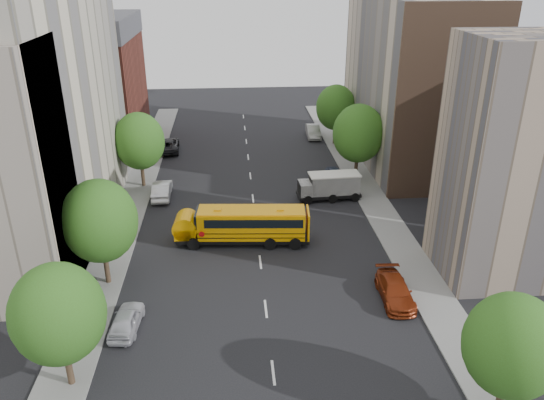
{
  "coord_description": "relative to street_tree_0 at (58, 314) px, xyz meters",
  "views": [
    {
      "loc": [
        -1.91,
        -37.0,
        21.01
      ],
      "look_at": [
        1.22,
        2.0,
        3.39
      ],
      "focal_mm": 35.0,
      "sensor_mm": 36.0,
      "label": 1
    }
  ],
  "objects": [
    {
      "name": "parked_car_3",
      "position": [
        19.8,
        6.38,
        -3.93
      ],
      "size": [
        2.15,
        4.97,
        1.43
      ],
      "primitive_type": "imported",
      "rotation": [
        0.0,
        0.0,
        -0.03
      ],
      "color": "maroon",
      "rests_on": "ground"
    },
    {
      "name": "building_right_far",
      "position": [
        29.0,
        34.0,
        4.36
      ],
      "size": [
        10.0,
        22.0,
        18.0
      ],
      "primitive_type": "cube",
      "color": "beige",
      "rests_on": "ground"
    },
    {
      "name": "safari_truck",
      "position": [
        18.35,
        23.37,
        -3.28
      ],
      "size": [
        6.14,
        2.57,
        2.57
      ],
      "rotation": [
        0.0,
        0.0,
        0.06
      ],
      "color": "black",
      "rests_on": "ground"
    },
    {
      "name": "street_tree_3",
      "position": [
        22.0,
        -4.0,
        -0.19
      ],
      "size": [
        4.61,
        4.61,
        7.11
      ],
      "color": "#38281C",
      "rests_on": "ground"
    },
    {
      "name": "street_tree_1",
      "position": [
        0.0,
        10.0,
        0.31
      ],
      "size": [
        5.12,
        5.12,
        7.9
      ],
      "color": "#38281C",
      "rests_on": "ground"
    },
    {
      "name": "ground",
      "position": [
        11.0,
        14.0,
        -4.64
      ],
      "size": [
        120.0,
        120.0,
        0.0
      ],
      "primitive_type": "plane",
      "color": "black",
      "rests_on": "ground"
    },
    {
      "name": "sidewalk_right",
      "position": [
        22.5,
        19.0,
        -4.58
      ],
      "size": [
        3.0,
        80.0,
        0.12
      ],
      "primitive_type": "cube",
      "color": "slate",
      "rests_on": "ground"
    },
    {
      "name": "school_bus",
      "position": [
        9.71,
        15.33,
        -2.96
      ],
      "size": [
        10.83,
        3.31,
        3.01
      ],
      "rotation": [
        0.0,
        0.0,
        -0.08
      ],
      "color": "black",
      "rests_on": "ground"
    },
    {
      "name": "sidewalk_left",
      "position": [
        -0.5,
        19.0,
        -4.58
      ],
      "size": [
        3.0,
        80.0,
        0.12
      ],
      "primitive_type": "cube",
      "color": "slate",
      "rests_on": "ground"
    },
    {
      "name": "parked_car_0",
      "position": [
        2.2,
        4.6,
        -3.95
      ],
      "size": [
        1.95,
        4.17,
        1.38
      ],
      "primitive_type": "imported",
      "rotation": [
        0.0,
        0.0,
        3.06
      ],
      "color": "silver",
      "rests_on": "ground"
    },
    {
      "name": "street_tree_0",
      "position": [
        0.0,
        0.0,
        0.0
      ],
      "size": [
        4.8,
        4.8,
        7.41
      ],
      "color": "#38281C",
      "rests_on": "ground"
    },
    {
      "name": "street_tree_5",
      "position": [
        22.0,
        40.0,
        0.06
      ],
      "size": [
        4.86,
        4.86,
        7.51
      ],
      "color": "#38281C",
      "rests_on": "ground"
    },
    {
      "name": "parked_car_2",
      "position": [
        1.4,
        39.02,
        -3.86
      ],
      "size": [
        2.91,
        5.78,
        1.57
      ],
      "primitive_type": "imported",
      "rotation": [
        0.0,
        0.0,
        3.2
      ],
      "color": "black",
      "rests_on": "ground"
    },
    {
      "name": "building_left_cream",
      "position": [
        -7.0,
        20.0,
        5.36
      ],
      "size": [
        10.0,
        26.0,
        20.0
      ],
      "primitive_type": "cube",
      "color": "beige",
      "rests_on": "ground"
    },
    {
      "name": "parked_car_1",
      "position": [
        2.2,
        25.02,
        -3.86
      ],
      "size": [
        1.75,
        4.78,
        1.56
      ],
      "primitive_type": "imported",
      "rotation": [
        0.0,
        0.0,
        3.16
      ],
      "color": "silver",
      "rests_on": "ground"
    },
    {
      "name": "building_right_sidewall",
      "position": [
        29.0,
        23.0,
        4.36
      ],
      "size": [
        10.1,
        0.3,
        18.0
      ],
      "primitive_type": "cube",
      "color": "brown",
      "rests_on": "ground"
    },
    {
      "name": "street_tree_4",
      "position": [
        22.0,
        28.0,
        0.43
      ],
      "size": [
        5.25,
        5.25,
        8.1
      ],
      "color": "#38281C",
      "rests_on": "ground"
    },
    {
      "name": "building_right_near",
      "position": [
        29.0,
        9.5,
        3.86
      ],
      "size": [
        10.0,
        7.0,
        17.0
      ],
      "primitive_type": "cube",
      "color": "tan",
      "rests_on": "ground"
    },
    {
      "name": "building_left_redbrick",
      "position": [
        -7.0,
        42.0,
        1.86
      ],
      "size": [
        10.0,
        15.0,
        13.0
      ],
      "primitive_type": "cube",
      "color": "maroon",
      "rests_on": "ground"
    },
    {
      "name": "street_tree_2",
      "position": [
        0.0,
        28.0,
        0.19
      ],
      "size": [
        4.99,
        4.99,
        7.71
      ],
      "color": "#38281C",
      "rests_on": "ground"
    },
    {
      "name": "parked_car_4",
      "position": [
        19.8,
        27.9,
        -4.0
      ],
      "size": [
        1.66,
        3.81,
        1.28
      ],
      "primitive_type": "imported",
      "rotation": [
        0.0,
        0.0,
        0.04
      ],
      "color": "#384462",
      "rests_on": "ground"
    },
    {
      "name": "parked_car_5",
      "position": [
        19.8,
        43.12,
        -3.85
      ],
      "size": [
        1.87,
        4.85,
        1.58
      ],
      "primitive_type": "imported",
      "rotation": [
        0.0,
        0.0,
        -0.04
      ],
      "color": "#979692",
      "rests_on": "ground"
    },
    {
      "name": "lane_markings",
      "position": [
        11.0,
        24.0,
        -4.64
      ],
      "size": [
        0.15,
        64.0,
        0.01
      ],
      "primitive_type": "cube",
      "color": "silver",
      "rests_on": "ground"
    }
  ]
}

